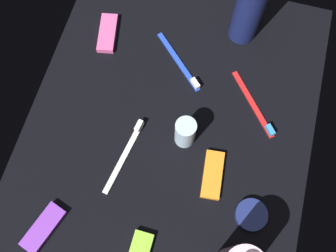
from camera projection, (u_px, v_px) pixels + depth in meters
ground_plane at (168, 131)px, 87.74cm from camera, size 84.00×64.00×1.20cm
lotion_bottle at (249, 9)px, 86.68cm from camera, size 6.61×6.61×21.63cm
deodorant_stick at (185, 132)px, 82.50cm from camera, size 4.50×4.50×8.56cm
toothbrush_white at (126, 152)px, 84.88cm from camera, size 17.94×4.30×2.10cm
toothbrush_red at (255, 107)px, 88.40cm from camera, size 14.57×12.48×2.10cm
toothbrush_blue at (181, 64)px, 92.12cm from camera, size 13.37×13.78×2.10cm
snack_bar_purple at (43, 228)px, 79.29cm from camera, size 11.13×7.14×1.50cm
snack_bar_orange at (212, 175)px, 83.01cm from camera, size 10.73×4.98×1.50cm
snack_bar_pink at (108, 33)px, 94.84cm from camera, size 10.97×5.88×1.50cm
cream_tin_left at (251, 215)px, 80.08cm from camera, size 6.76×6.76×1.68cm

